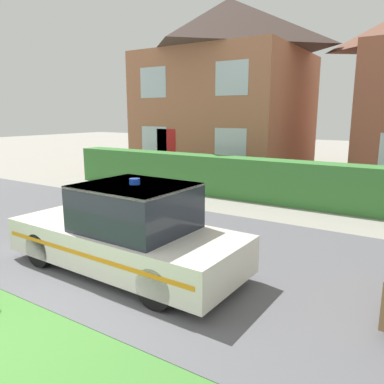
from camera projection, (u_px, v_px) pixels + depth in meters
The scene contains 5 objects.
road_strip at pixel (174, 249), 7.73m from camera, with size 28.00×5.96×0.01m, color #5B5B60.
garden_hedge at pixel (264, 180), 11.93m from camera, with size 15.73×0.88×1.34m, color #3D7F38.
police_car at pixel (128, 232), 6.53m from camera, with size 4.42×1.85×1.67m.
house_left at pixel (228, 86), 18.11m from camera, with size 7.32×7.08×8.02m.
wheelie_bin at pixel (375, 196), 10.44m from camera, with size 0.68×0.73×1.00m.
Camera 1 is at (4.27, -2.12, 2.74)m, focal length 35.00 mm.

